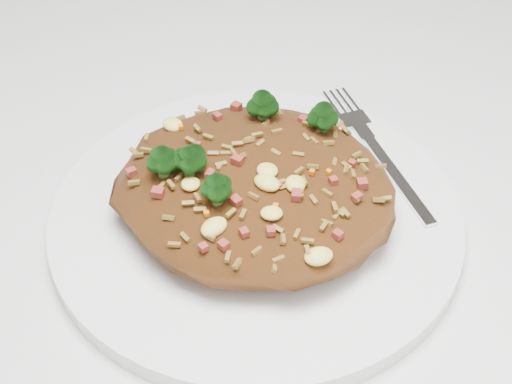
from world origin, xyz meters
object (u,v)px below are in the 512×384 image
at_px(dining_table, 300,260).
at_px(fork, 382,157).
at_px(fried_rice, 255,179).
at_px(plate, 256,216).

relative_size(dining_table, fork, 8.68).
relative_size(dining_table, fried_rice, 6.44).
relative_size(plate, fork, 2.01).
distance_m(plate, fried_rice, 0.03).
relative_size(fried_rice, fork, 1.35).
height_order(dining_table, fork, fork).
height_order(fried_rice, fork, fried_rice).
height_order(plate, fried_rice, fried_rice).
bearing_deg(fork, fried_rice, -80.00).
bearing_deg(fried_rice, fork, 47.23).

